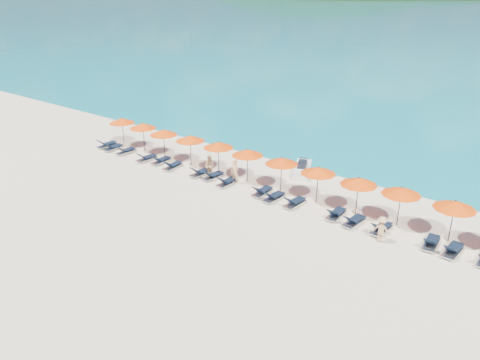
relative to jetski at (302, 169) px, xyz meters
The scene contains 35 objects.
ground 8.86m from the jetski, 95.92° to the right, with size 1400.00×1400.00×0.00m, color beige.
headland_main 611.71m from the jetski, 119.53° to the left, with size 374.00×242.00×126.50m.
headland_small 572.57m from the jetski, 105.31° to the left, with size 162.00×126.00×85.50m.
jetski is the anchor object (origin of this frame).
beachgoer_a 4.95m from the jetski, 121.85° to the right, with size 0.59×0.39×1.62m, color tan.
beachgoer_b 6.37m from the jetski, 138.61° to the right, with size 0.71×0.41×1.47m, color tan.
beachgoer_c 9.77m from the jetski, 35.34° to the right, with size 0.92×0.43×1.42m, color tan.
umbrella_0 15.44m from the jetski, 167.61° to the right, with size 2.10×2.10×2.28m.
umbrella_1 12.99m from the jetski, 165.22° to the right, with size 2.10×2.10×2.28m.
umbrella_2 10.65m from the jetski, 160.43° to the right, with size 2.10×2.10×2.28m.
umbrella_3 8.22m from the jetski, 155.08° to the right, with size 2.10×2.10×2.28m.
umbrella_4 6.01m from the jetski, 145.01° to the right, with size 2.10×2.10×2.28m.
umbrella_5 4.33m from the jetski, 123.43° to the right, with size 2.10×2.10×2.28m.
umbrella_6 3.71m from the jetski, 82.93° to the right, with size 2.10×2.10×2.28m.
umbrella_7 4.80m from the jetski, 48.16° to the right, with size 2.10×2.10×2.28m.
umbrella_8 6.79m from the jetski, 31.75° to the right, with size 2.10×2.10×2.28m.
umbrella_9 8.78m from the jetski, 22.72° to the right, with size 2.10×2.10×2.28m.
umbrella_10 11.30m from the jetski, 17.66° to the right, with size 2.10×2.10×2.28m.
lounger_0 16.18m from the jetski, 163.45° to the right, with size 0.63×1.70×0.66m.
lounger_1 15.28m from the jetski, 161.93° to the right, with size 0.74×1.74×0.66m.
lounger_2 13.86m from the jetski, 160.16° to the right, with size 0.63×1.70×0.66m.
lounger_3 11.57m from the jetski, 155.47° to the right, with size 0.71×1.73×0.66m.
lounger_4 10.33m from the jetski, 153.97° to the right, with size 0.66×1.72×0.66m.
lounger_5 9.16m from the jetski, 148.54° to the right, with size 0.78×1.75×0.66m.
lounger_6 7.01m from the jetski, 139.74° to the right, with size 0.73×1.74×0.66m.
lounger_7 6.20m from the jetski, 133.79° to the right, with size 0.75×1.74×0.66m.
lounger_8 5.52m from the jetski, 120.83° to the right, with size 0.62×1.70×0.66m.
lounger_9 4.57m from the jetski, 91.66° to the right, with size 0.68×1.72×0.66m.
lounger_10 4.88m from the jetski, 79.51° to the right, with size 0.71×1.73×0.66m.
lounger_11 5.25m from the jetski, 63.84° to the right, with size 0.71×1.73×0.66m.
lounger_12 6.71m from the jetski, 42.73° to the right, with size 0.69×1.72×0.66m.
lounger_13 7.73m from the jetski, 37.86° to the right, with size 0.79×1.75×0.66m.
lounger_14 8.89m from the jetski, 31.33° to the right, with size 0.72×1.73×0.66m.
lounger_15 11.10m from the jetski, 24.06° to the right, with size 0.78×1.75×0.66m.
lounger_16 12.10m from the jetski, 22.44° to the right, with size 0.70×1.73×0.66m.
Camera 1 is at (16.04, -17.52, 11.89)m, focal length 35.00 mm.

